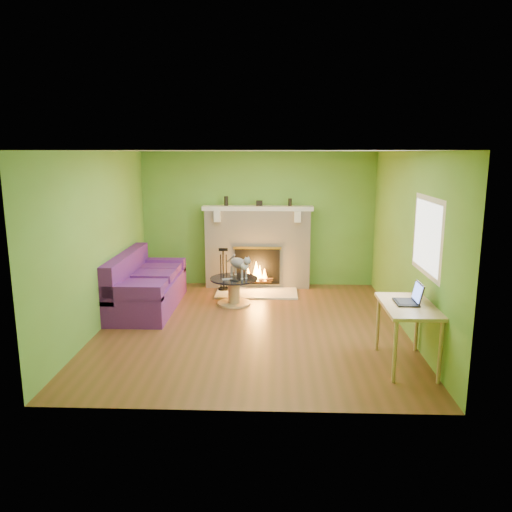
{
  "coord_description": "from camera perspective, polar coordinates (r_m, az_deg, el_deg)",
  "views": [
    {
      "loc": [
        0.33,
        -7.14,
        2.59
      ],
      "look_at": [
        0.04,
        0.4,
        1.01
      ],
      "focal_mm": 35.0,
      "sensor_mm": 36.0,
      "label": 1
    }
  ],
  "objects": [
    {
      "name": "hearth",
      "position": [
        9.3,
        0.08,
        -4.22
      ],
      "size": [
        1.5,
        0.75,
        0.03
      ],
      "primitive_type": "cube",
      "color": "beige",
      "rests_on": "floor"
    },
    {
      "name": "ceiling",
      "position": [
        7.14,
        -0.46,
        11.93
      ],
      "size": [
        5.0,
        5.0,
        0.0
      ],
      "primitive_type": "plane",
      "rotation": [
        3.14,
        0.0,
        0.0
      ],
      "color": "white",
      "rests_on": "wall_back"
    },
    {
      "name": "window_frame",
      "position": [
        6.6,
        18.99,
        2.15
      ],
      "size": [
        0.0,
        1.2,
        1.2
      ],
      "primitive_type": "plane",
      "rotation": [
        1.57,
        0.0,
        -1.57
      ],
      "color": "silver",
      "rests_on": "wall_right"
    },
    {
      "name": "mantel_vase_left",
      "position": [
        9.55,
        -3.43,
        6.3
      ],
      "size": [
        0.08,
        0.08,
        0.18
      ],
      "primitive_type": "cylinder",
      "color": "black",
      "rests_on": "mantel"
    },
    {
      "name": "remote_black",
      "position": [
        8.4,
        -2.51,
        -2.78
      ],
      "size": [
        0.16,
        0.12,
        0.02
      ],
      "primitive_type": "cube",
      "rotation": [
        0.0,
        0.0,
        -0.55
      ],
      "color": "black",
      "rests_on": "coffee_table"
    },
    {
      "name": "coffee_table",
      "position": [
        8.62,
        -2.54,
        -3.79
      ],
      "size": [
        0.82,
        0.82,
        0.46
      ],
      "color": "tan",
      "rests_on": "floor"
    },
    {
      "name": "wall_left",
      "position": [
        7.7,
        -17.43,
        1.65
      ],
      "size": [
        0.0,
        5.0,
        5.0
      ],
      "primitive_type": "plane",
      "rotation": [
        1.57,
        0.0,
        1.57
      ],
      "color": "#59862C",
      "rests_on": "floor"
    },
    {
      "name": "laptop",
      "position": [
        6.31,
        16.84,
        -4.07
      ],
      "size": [
        0.3,
        0.35,
        0.26
      ],
      "primitive_type": null,
      "rotation": [
        0.0,
        0.0,
        -0.01
      ],
      "color": "black",
      "rests_on": "desk"
    },
    {
      "name": "remote_silver",
      "position": [
        8.46,
        -3.29,
        -2.66
      ],
      "size": [
        0.18,
        0.08,
        0.02
      ],
      "primitive_type": "cube",
      "rotation": [
        0.0,
        0.0,
        0.23
      ],
      "color": "gray",
      "rests_on": "coffee_table"
    },
    {
      "name": "fireplace",
      "position": [
        9.63,
        0.19,
        0.96
      ],
      "size": [
        2.1,
        0.46,
        1.58
      ],
      "color": "beige",
      "rests_on": "floor"
    },
    {
      "name": "wall_back",
      "position": [
        9.73,
        0.23,
        4.22
      ],
      "size": [
        5.0,
        0.0,
        5.0
      ],
      "primitive_type": "plane",
      "rotation": [
        1.57,
        0.0,
        0.0
      ],
      "color": "#59862C",
      "rests_on": "floor"
    },
    {
      "name": "wall_front",
      "position": [
        4.82,
        -1.8,
        -3.65
      ],
      "size": [
        5.0,
        0.0,
        5.0
      ],
      "primitive_type": "plane",
      "rotation": [
        -1.57,
        0.0,
        0.0
      ],
      "color": "#59862C",
      "rests_on": "floor"
    },
    {
      "name": "sofa",
      "position": [
        8.59,
        -12.66,
        -3.49
      ],
      "size": [
        0.94,
        2.08,
        0.93
      ],
      "color": "#541B69",
      "rests_on": "floor"
    },
    {
      "name": "mantel_box",
      "position": [
        9.51,
        0.38,
        6.05
      ],
      "size": [
        0.12,
        0.08,
        0.1
      ],
      "primitive_type": "cube",
      "color": "black",
      "rests_on": "mantel"
    },
    {
      "name": "cat",
      "position": [
        8.57,
        -2.0,
        -1.13
      ],
      "size": [
        0.59,
        0.66,
        0.41
      ],
      "primitive_type": null,
      "rotation": [
        0.0,
        0.0,
        0.67
      ],
      "color": "slate",
      "rests_on": "coffee_table"
    },
    {
      "name": "wall_right",
      "position": [
        7.5,
        17.0,
        1.43
      ],
      "size": [
        0.0,
        5.0,
        5.0
      ],
      "primitive_type": "plane",
      "rotation": [
        1.57,
        0.0,
        -1.57
      ],
      "color": "#59862C",
      "rests_on": "floor"
    },
    {
      "name": "fire_tools",
      "position": [
        9.39,
        -3.74,
        -1.48
      ],
      "size": [
        0.21,
        0.21,
        0.8
      ],
      "primitive_type": null,
      "color": "black",
      "rests_on": "hearth"
    },
    {
      "name": "desk",
      "position": [
        6.33,
        17.01,
        -6.15
      ],
      "size": [
        0.61,
        1.06,
        0.78
      ],
      "color": "tan",
      "rests_on": "floor"
    },
    {
      "name": "floor",
      "position": [
        7.6,
        -0.43,
        -8.08
      ],
      "size": [
        5.0,
        5.0,
        0.0
      ],
      "primitive_type": "plane",
      "color": "brown",
      "rests_on": "ground"
    },
    {
      "name": "mantel_vase_right",
      "position": [
        9.51,
        3.91,
        6.15
      ],
      "size": [
        0.07,
        0.07,
        0.14
      ],
      "primitive_type": "cylinder",
      "color": "black",
      "rests_on": "mantel"
    },
    {
      "name": "window_pane",
      "position": [
        6.6,
        18.93,
        2.15
      ],
      "size": [
        0.0,
        1.06,
        1.06
      ],
      "primitive_type": "plane",
      "rotation": [
        1.57,
        0.0,
        -1.57
      ],
      "color": "white",
      "rests_on": "wall_right"
    },
    {
      "name": "mantel",
      "position": [
        9.49,
        0.19,
        5.5
      ],
      "size": [
        2.1,
        0.28,
        0.08
      ],
      "primitive_type": "cube",
      "color": "beige",
      "rests_on": "fireplace"
    }
  ]
}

